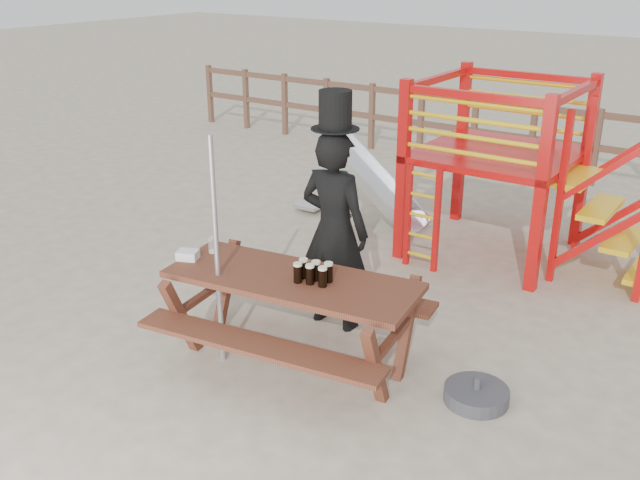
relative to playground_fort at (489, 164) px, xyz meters
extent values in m
plane|color=#C6B49A|center=(-0.12, -3.58, -1.07)|extent=(60.00, 60.00, 0.00)
cube|color=brown|center=(-0.12, 3.42, 0.03)|extent=(15.00, 0.06, 0.10)
cube|color=brown|center=(-0.12, 3.42, -0.47)|extent=(15.00, 0.06, 0.10)
cube|color=brown|center=(-7.62, 3.42, -0.47)|extent=(0.09, 0.09, 1.20)
cube|color=brown|center=(-6.62, 3.42, -0.47)|extent=(0.09, 0.09, 1.20)
cube|color=brown|center=(-5.62, 3.42, -0.47)|extent=(0.09, 0.09, 1.20)
cube|color=brown|center=(-4.62, 3.42, -0.47)|extent=(0.09, 0.09, 1.20)
cube|color=brown|center=(-3.62, 3.42, -0.47)|extent=(0.09, 0.09, 1.20)
cube|color=brown|center=(-2.62, 3.42, -0.47)|extent=(0.09, 0.09, 1.20)
cube|color=brown|center=(-1.62, 3.42, -0.47)|extent=(0.09, 0.09, 1.20)
cube|color=brown|center=(-0.62, 3.42, -0.47)|extent=(0.09, 0.09, 1.20)
cube|color=brown|center=(0.38, 3.42, -0.47)|extent=(0.09, 0.09, 1.20)
cube|color=red|center=(-0.72, -0.78, -0.02)|extent=(0.12, 0.12, 2.10)
cube|color=red|center=(0.88, -0.78, -0.02)|extent=(0.12, 0.12, 2.10)
cube|color=red|center=(-0.72, 0.82, -0.02)|extent=(0.12, 0.12, 2.10)
cube|color=red|center=(0.88, 0.82, -0.02)|extent=(0.12, 0.12, 2.10)
cube|color=red|center=(0.08, 0.02, 0.13)|extent=(1.72, 1.72, 0.08)
cube|color=red|center=(0.08, -0.78, 0.93)|extent=(1.60, 0.08, 0.08)
cube|color=red|center=(0.08, 0.82, 0.93)|extent=(1.60, 0.08, 0.08)
cube|color=red|center=(-0.72, 0.02, 0.93)|extent=(0.08, 1.60, 0.08)
cube|color=red|center=(0.88, 0.02, 0.93)|extent=(0.08, 1.60, 0.08)
cylinder|color=yellow|center=(0.08, -0.78, 0.31)|extent=(1.50, 0.05, 0.05)
cylinder|color=yellow|center=(0.08, 0.82, 0.31)|extent=(1.50, 0.05, 0.05)
cylinder|color=yellow|center=(0.08, -0.78, 0.49)|extent=(1.50, 0.05, 0.05)
cylinder|color=yellow|center=(0.08, 0.82, 0.49)|extent=(1.50, 0.05, 0.05)
cylinder|color=yellow|center=(0.08, -0.78, 0.67)|extent=(1.50, 0.05, 0.05)
cylinder|color=yellow|center=(0.08, 0.82, 0.67)|extent=(1.50, 0.05, 0.05)
cylinder|color=yellow|center=(0.08, -0.78, 0.85)|extent=(1.50, 0.05, 0.05)
cylinder|color=yellow|center=(0.08, 0.82, 0.85)|extent=(1.50, 0.05, 0.05)
cube|color=red|center=(-0.55, -0.93, -0.47)|extent=(0.06, 0.06, 1.20)
cube|color=red|center=(-0.19, -0.93, -0.47)|extent=(0.06, 0.06, 1.20)
cylinder|color=yellow|center=(-0.37, -0.93, -0.92)|extent=(0.36, 0.04, 0.04)
cylinder|color=yellow|center=(-0.37, -0.93, -0.68)|extent=(0.36, 0.04, 0.04)
cylinder|color=yellow|center=(-0.37, -0.93, -0.44)|extent=(0.36, 0.04, 0.04)
cylinder|color=yellow|center=(-0.37, -0.93, -0.20)|extent=(0.36, 0.04, 0.04)
cylinder|color=yellow|center=(-0.37, -0.93, 0.04)|extent=(0.36, 0.04, 0.04)
cube|color=yellow|center=(1.03, 0.02, 0.01)|extent=(0.30, 0.90, 0.06)
cube|color=yellow|center=(1.31, 0.02, -0.29)|extent=(0.30, 0.90, 0.06)
cube|color=yellow|center=(1.59, 0.02, -0.59)|extent=(0.30, 0.90, 0.06)
cube|color=red|center=(1.43, -0.43, -0.47)|extent=(0.95, 0.08, 0.86)
cube|color=red|center=(1.43, 0.47, -0.47)|extent=(0.95, 0.08, 0.86)
cube|color=silver|center=(-1.62, 0.02, -0.45)|extent=(1.53, 0.55, 1.21)
cube|color=silver|center=(-1.62, -0.25, -0.41)|extent=(1.58, 0.04, 1.28)
cube|color=silver|center=(-1.62, 0.29, -0.41)|extent=(1.58, 0.04, 1.28)
cube|color=silver|center=(-2.52, 0.02, -0.97)|extent=(0.35, 0.55, 0.05)
cube|color=brown|center=(-0.34, -3.43, -0.27)|extent=(2.24, 1.11, 0.05)
cube|color=brown|center=(-0.25, -4.01, -0.59)|extent=(2.17, 0.61, 0.04)
cube|color=brown|center=(-0.42, -2.84, -0.59)|extent=(2.17, 0.61, 0.04)
cube|color=brown|center=(-1.24, -3.56, -0.68)|extent=(0.27, 1.29, 0.77)
cube|color=brown|center=(0.57, -3.29, -0.68)|extent=(0.27, 1.29, 0.77)
imported|color=black|center=(-0.46, -2.60, -0.11)|extent=(0.71, 0.47, 1.92)
cube|color=#0B801A|center=(-0.46, -2.44, 0.12)|extent=(0.08, 0.02, 0.45)
cylinder|color=black|center=(-0.46, -2.60, 0.86)|extent=(0.44, 0.44, 0.01)
cylinder|color=black|center=(-0.46, -2.60, 1.03)|extent=(0.29, 0.29, 0.33)
cube|color=white|center=(-0.46, -2.45, 1.15)|extent=(0.15, 0.01, 0.04)
cylinder|color=#B2B2B7|center=(-0.88, -3.74, -0.05)|extent=(0.04, 0.04, 2.04)
cylinder|color=#3B3B41|center=(1.23, -3.06, -1.01)|extent=(0.52, 0.52, 0.12)
cylinder|color=#3B3B41|center=(1.23, -3.06, -0.90)|extent=(0.06, 0.06, 0.10)
cube|color=white|center=(-1.33, -3.64, -0.20)|extent=(0.22, 0.20, 0.08)
cylinder|color=black|center=(-0.24, -3.47, -0.16)|extent=(0.07, 0.07, 0.15)
cylinder|color=beige|center=(-0.24, -3.47, -0.08)|extent=(0.07, 0.07, 0.02)
cylinder|color=black|center=(-0.14, -3.44, -0.16)|extent=(0.07, 0.07, 0.15)
cylinder|color=beige|center=(-0.14, -3.44, -0.08)|extent=(0.07, 0.07, 0.02)
cylinder|color=black|center=(-0.02, -3.42, -0.16)|extent=(0.07, 0.07, 0.15)
cylinder|color=beige|center=(-0.02, -3.42, -0.08)|extent=(0.07, 0.07, 0.02)
cylinder|color=black|center=(-0.25, -3.38, -0.16)|extent=(0.07, 0.07, 0.15)
cylinder|color=beige|center=(-0.25, -3.38, -0.08)|extent=(0.07, 0.07, 0.02)
cylinder|color=black|center=(-0.14, -3.36, -0.16)|extent=(0.07, 0.07, 0.15)
cylinder|color=beige|center=(-0.14, -3.36, -0.08)|extent=(0.07, 0.07, 0.02)
cylinder|color=black|center=(-0.03, -3.32, -0.16)|extent=(0.07, 0.07, 0.15)
cylinder|color=beige|center=(-0.03, -3.32, -0.08)|extent=(0.07, 0.07, 0.02)
cylinder|color=silver|center=(-1.25, -3.41, -0.16)|extent=(0.07, 0.07, 0.15)
cylinder|color=beige|center=(-1.25, -3.41, -0.23)|extent=(0.07, 0.07, 0.02)
camera|label=1|loc=(2.95, -7.77, 2.28)|focal=40.00mm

